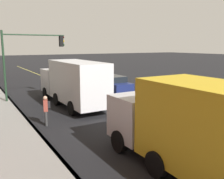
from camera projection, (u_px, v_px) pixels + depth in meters
ground at (121, 107)px, 17.60m from camera, size 200.00×200.00×0.00m
curb_edge at (27, 120)px, 14.33m from camera, size 80.00×0.16×0.15m
lane_stripe_center at (121, 107)px, 17.60m from camera, size 80.00×0.16×0.01m
car_navy at (113, 84)px, 22.97m from camera, size 4.13×2.03×1.53m
car_white at (172, 99)px, 16.62m from camera, size 3.94×1.93×1.52m
truck_white at (73, 82)px, 17.81m from camera, size 8.50×2.38×3.24m
truck_yellow at (194, 126)px, 8.16m from camera, size 6.84×2.61×3.19m
pedestrian_with_backpack at (46, 108)px, 13.37m from camera, size 0.43×0.43×1.64m
traffic_light_mast at (30, 53)px, 19.02m from camera, size 0.28×4.79×5.40m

